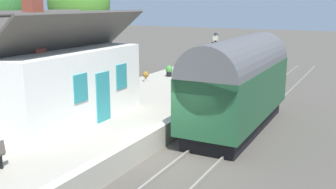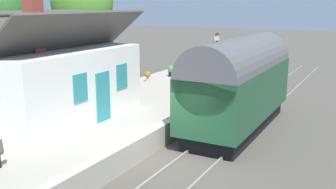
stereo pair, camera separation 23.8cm
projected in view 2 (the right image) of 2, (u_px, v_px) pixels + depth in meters
ground_plane at (172, 161)px, 14.89m from camera, size 160.00×160.00×0.00m
platform at (83, 132)px, 16.78m from camera, size 32.00×6.64×0.92m
platform_edge_coping at (145, 133)px, 15.22m from camera, size 32.00×0.36×0.02m
rail_near at (212, 167)px, 14.13m from camera, size 52.00×0.08×0.14m
rail_far at (177, 160)px, 14.79m from camera, size 52.00×0.08×0.14m
train at (239, 83)px, 18.16m from camera, size 8.60×2.73×4.32m
station_building at (59, 81)px, 16.82m from camera, size 7.57×3.90×5.93m
planter_under_sign at (227, 76)px, 25.76m from camera, size 0.94×0.32×0.56m
planter_bench_right at (171, 71)px, 26.98m from camera, size 0.46×0.46×0.77m
planter_bench_left at (147, 76)px, 25.17m from camera, size 0.39×0.39×0.69m
lamp_post_platform at (217, 49)px, 22.39m from camera, size 0.32×0.50×3.30m
tree_behind_building at (82, 2)px, 31.42m from camera, size 4.75×5.01×8.77m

